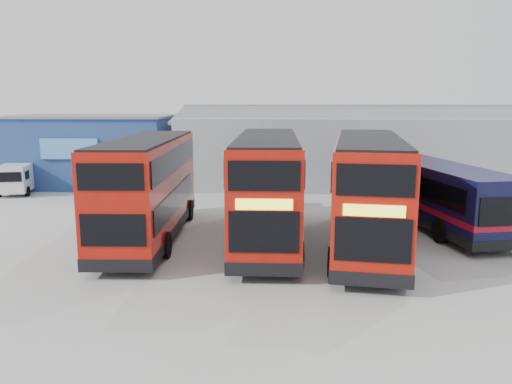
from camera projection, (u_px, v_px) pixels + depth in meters
The scene contains 8 objects.
ground_plane at pixel (272, 259), 19.82m from camera, with size 120.00×120.00×0.00m, color #9C9C97.
office_block at pixel (92, 149), 37.73m from camera, with size 12.30×8.32×5.12m.
maintenance_shed at pixel (381, 148), 38.58m from camera, with size 30.50×12.00×5.89m.
double_decker_left at pixel (148, 190), 22.29m from camera, with size 3.08×10.95×4.59m.
double_decker_centre at pixel (267, 190), 21.99m from camera, with size 2.96×11.20×4.72m.
double_decker_right at pixel (368, 194), 20.94m from camera, with size 4.16×11.42×4.73m.
single_decker_blue at pixel (432, 194), 25.17m from camera, with size 4.96×11.86×3.14m.
panel_van at pixel (19, 176), 33.99m from camera, with size 2.72×4.84×2.00m.
Camera 1 is at (0.33, -19.01, 6.24)m, focal length 35.00 mm.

